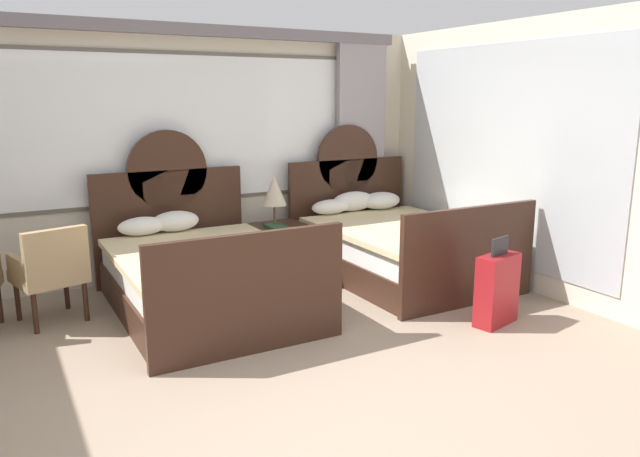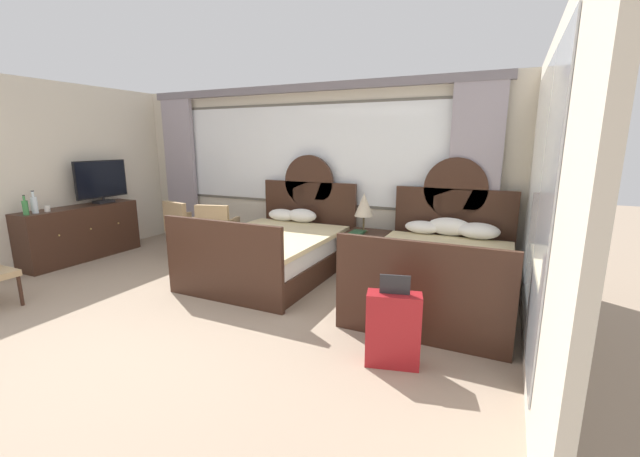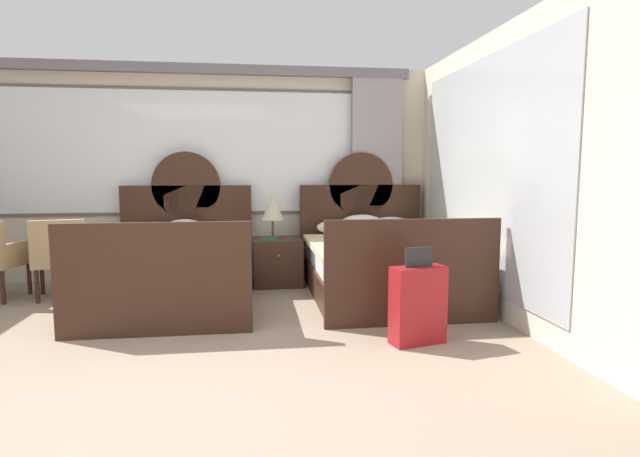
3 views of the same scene
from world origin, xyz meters
The scene contains 17 objects.
ground_plane centered at (0.00, 0.00, 0.00)m, with size 24.00×24.00×0.00m, color gray.
wall_back_window centered at (0.00, 3.64, 1.43)m, with size 6.46×0.22×2.70m.
wall_left centered at (-3.27, 1.52, 1.35)m, with size 0.07×4.24×2.70m.
wall_right_mirror centered at (3.26, 1.55, 1.35)m, with size 0.08×4.24×2.70m.
bed_near_window centered at (0.14, 2.44, 0.34)m, with size 1.59×2.25×1.61m.
bed_near_mirror centered at (2.35, 2.45, 0.35)m, with size 1.59×2.25×1.61m.
nightstand_between_beds centered at (1.25, 3.11, 0.28)m, with size 0.58×0.60×0.56m.
table_lamp_on_nightstand centered at (1.19, 3.11, 0.94)m, with size 0.27×0.27×0.55m.
book_on_nightstand centered at (1.15, 2.99, 0.58)m, with size 0.18×0.26×0.03m.
dresser_minibar centered at (-3.00, 1.77, 0.42)m, with size 0.48×1.76×0.84m.
tv_flatscreen centered at (-2.98, 2.20, 1.19)m, with size 0.20×0.89×0.69m.
bottle_soda_green centered at (-2.92, 0.99, 0.94)m, with size 0.07×0.07×0.28m.
bottle_water_clear centered at (-2.95, 1.12, 0.96)m, with size 0.08×0.08×0.32m.
cup_on_dresser centered at (-2.94, 1.28, 0.88)m, with size 0.11×0.08×0.08m.
armchair_by_window_left centered at (-1.11, 2.74, 0.50)m, with size 0.65×0.65×0.87m.
armchair_by_window_centre centered at (-1.80, 2.73, 0.50)m, with size 0.62×0.62×0.87m.
suitcase_on_floor centered at (2.25, 0.83, 0.32)m, with size 0.47×0.29×0.78m.
Camera 2 is at (2.98, -2.13, 1.81)m, focal length 22.33 mm.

